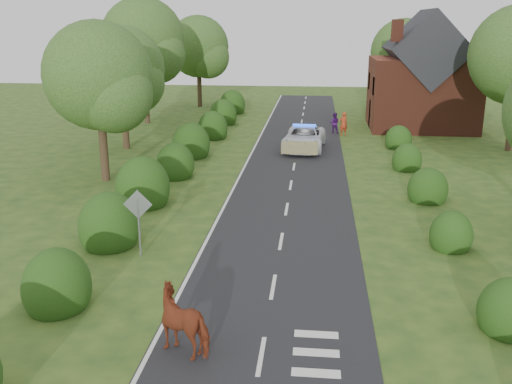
# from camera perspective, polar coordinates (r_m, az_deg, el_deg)

# --- Properties ---
(ground) EXTENTS (120.00, 120.00, 0.00)m
(ground) POSITION_cam_1_polar(r_m,az_deg,el_deg) (18.66, 1.73, -9.50)
(ground) COLOR #28481C
(road) EXTENTS (6.00, 70.00, 0.02)m
(road) POSITION_cam_1_polar(r_m,az_deg,el_deg) (32.77, 3.74, 2.11)
(road) COLOR black
(road) RESTS_ON ground
(road_markings) EXTENTS (4.96, 70.00, 0.01)m
(road_markings) POSITION_cam_1_polar(r_m,az_deg,el_deg) (30.87, 0.61, 1.26)
(road_markings) COLOR white
(road_markings) RESTS_ON road
(hedgerow_left) EXTENTS (2.75, 50.41, 3.00)m
(hedgerow_left) POSITION_cam_1_polar(r_m,az_deg,el_deg) (30.36, -8.89, 2.21)
(hedgerow_left) COLOR #1C4717
(hedgerow_left) RESTS_ON ground
(hedgerow_right) EXTENTS (2.10, 45.78, 2.10)m
(hedgerow_right) POSITION_cam_1_polar(r_m,az_deg,el_deg) (29.44, 16.37, 0.87)
(hedgerow_right) COLOR #1C4717
(hedgerow_right) RESTS_ON ground
(tree_left_a) EXTENTS (5.74, 5.60, 8.38)m
(tree_left_a) POSITION_cam_1_polar(r_m,az_deg,el_deg) (30.73, -15.15, 10.71)
(tree_left_a) COLOR #332316
(tree_left_a) RESTS_ON ground
(tree_left_b) EXTENTS (5.74, 5.60, 8.07)m
(tree_left_b) POSITION_cam_1_polar(r_m,az_deg,el_deg) (38.76, -12.99, 11.54)
(tree_left_b) COLOR #332316
(tree_left_b) RESTS_ON ground
(tree_left_c) EXTENTS (6.97, 6.80, 10.22)m
(tree_left_c) POSITION_cam_1_polar(r_m,az_deg,el_deg) (48.59, -10.93, 14.38)
(tree_left_c) COLOR #332316
(tree_left_c) RESTS_ON ground
(tree_left_d) EXTENTS (6.15, 6.00, 8.89)m
(tree_left_d) POSITION_cam_1_polar(r_m,az_deg,el_deg) (57.75, -5.55, 14.02)
(tree_left_d) COLOR #332316
(tree_left_d) RESTS_ON ground
(tree_right_c) EXTENTS (6.15, 6.00, 8.58)m
(tree_right_c) POSITION_cam_1_polar(r_m,az_deg,el_deg) (55.21, 14.83, 13.14)
(tree_right_c) COLOR #332316
(tree_right_c) RESTS_ON ground
(road_sign) EXTENTS (1.06, 0.08, 2.53)m
(road_sign) POSITION_cam_1_polar(r_m,az_deg,el_deg) (20.77, -11.69, -2.13)
(road_sign) COLOR gray
(road_sign) RESTS_ON ground
(house) EXTENTS (8.00, 7.40, 9.17)m
(house) POSITION_cam_1_polar(r_m,az_deg,el_deg) (47.63, 16.33, 10.66)
(house) COLOR brown
(house) RESTS_ON ground
(cow) EXTENTS (2.27, 1.77, 1.43)m
(cow) POSITION_cam_1_polar(r_m,az_deg,el_deg) (15.24, -6.93, -12.99)
(cow) COLOR brown
(cow) RESTS_ON ground
(police_van) EXTENTS (2.98, 5.78, 1.69)m
(police_van) POSITION_cam_1_polar(r_m,az_deg,el_deg) (38.35, 4.83, 5.41)
(police_van) COLOR silver
(police_van) RESTS_ON ground
(pedestrian_red) EXTENTS (0.75, 0.61, 1.76)m
(pedestrian_red) POSITION_cam_1_polar(r_m,az_deg,el_deg) (43.52, 8.74, 6.76)
(pedestrian_red) COLOR #AE351B
(pedestrian_red) RESTS_ON ground
(pedestrian_purple) EXTENTS (0.83, 0.68, 1.58)m
(pedestrian_purple) POSITION_cam_1_polar(r_m,az_deg,el_deg) (44.35, 7.84, 6.86)
(pedestrian_purple) COLOR #40135A
(pedestrian_purple) RESTS_ON ground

